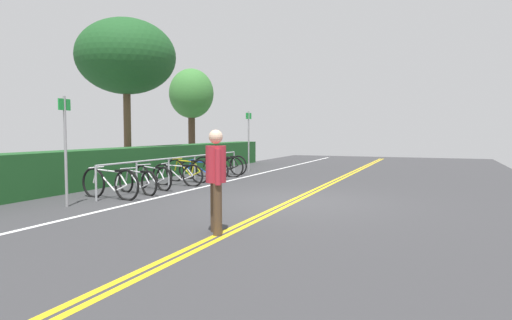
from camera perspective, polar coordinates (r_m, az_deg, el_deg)
The scene contains 19 objects.
ground_plane at distance 10.47m, azimuth 4.74°, elevation -5.34°, with size 39.03×12.06×0.05m, color #353538.
centre_line_yellow_inner at distance 10.45m, azimuth 5.17°, elevation -5.21°, with size 35.13×0.10×0.00m, color gold.
centre_line_yellow_outer at distance 10.49m, azimuth 4.33°, elevation -5.17°, with size 35.13×0.10×0.00m, color gold.
bike_lane_stripe_white at distance 11.82m, azimuth -10.35°, elevation -4.22°, with size 35.13×0.12×0.00m, color white.
bike_rack at distance 13.98m, azimuth -9.31°, elevation -0.41°, with size 7.58×0.05×0.84m.
bicycle_0 at distance 11.29m, azimuth -18.01°, elevation -2.85°, with size 0.46×1.84×0.78m.
bicycle_1 at distance 11.98m, azimuth -14.80°, elevation -2.66°, with size 0.66×1.61×0.68m.
bicycle_2 at distance 12.84m, azimuth -12.95°, elevation -2.16°, with size 0.67×1.64×0.71m.
bicycle_3 at distance 13.53m, azimuth -9.90°, elevation -1.85°, with size 0.46×1.68×0.70m.
bicycle_4 at distance 14.47m, azimuth -8.68°, elevation -1.33°, with size 0.46×1.74×0.77m.
bicycle_5 at distance 15.27m, azimuth -6.64°, elevation -1.24°, with size 0.51×1.74×0.68m.
bicycle_6 at distance 15.98m, azimuth -4.79°, elevation -0.84°, with size 0.51×1.83×0.77m.
bicycle_7 at distance 16.90m, azimuth -3.76°, elevation -0.60°, with size 0.46×1.78×0.77m.
pedestrian at distance 7.06m, azimuth -5.09°, elevation -1.82°, with size 0.41×0.33×1.63m.
sign_post_near at distance 10.37m, azimuth -22.99°, elevation 2.27°, with size 0.36×0.07×2.35m.
sign_post_far at distance 17.84m, azimuth -0.93°, elevation 3.08°, with size 0.36×0.09×2.40m.
hedge_backdrop at distance 16.35m, azimuth -12.66°, elevation -0.19°, with size 16.53×0.98×1.08m, color #1C4C21.
tree_mid at distance 17.00m, azimuth -16.12°, elevation 12.41°, with size 3.49×3.49×5.58m.
tree_far_right at distance 22.22m, azimuth -8.18°, elevation 8.20°, with size 2.14×2.14×4.64m.
Camera 1 is at (-9.88, -3.08, 1.60)m, focal length 31.61 mm.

